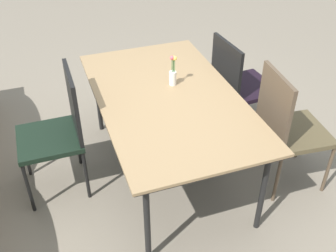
{
  "coord_description": "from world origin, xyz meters",
  "views": [
    {
      "loc": [
        -2.39,
        0.78,
        2.36
      ],
      "look_at": [
        0.03,
        -0.07,
        0.48
      ],
      "focal_mm": 43.07,
      "sensor_mm": 36.0,
      "label": 1
    }
  ],
  "objects_px": {
    "chair_near_left": "(287,124)",
    "chair_far_side": "(59,127)",
    "chair_near_right": "(238,82)",
    "flower_vase": "(173,72)",
    "dining_table": "(168,101)"
  },
  "relations": [
    {
      "from": "chair_near_left",
      "to": "dining_table",
      "type": "bearing_deg",
      "value": -110.54
    },
    {
      "from": "chair_near_left",
      "to": "chair_far_side",
      "type": "xyz_separation_m",
      "value": [
        0.52,
        1.64,
        0.01
      ]
    },
    {
      "from": "chair_near_left",
      "to": "chair_far_side",
      "type": "height_order",
      "value": "chair_far_side"
    },
    {
      "from": "dining_table",
      "to": "chair_near_right",
      "type": "xyz_separation_m",
      "value": [
        0.39,
        -0.82,
        -0.2
      ]
    },
    {
      "from": "dining_table",
      "to": "chair_near_right",
      "type": "bearing_deg",
      "value": -64.3
    },
    {
      "from": "dining_table",
      "to": "chair_far_side",
      "type": "bearing_deg",
      "value": 80.86
    },
    {
      "from": "chair_near_left",
      "to": "flower_vase",
      "type": "xyz_separation_m",
      "value": [
        0.55,
        0.72,
        0.29
      ]
    },
    {
      "from": "dining_table",
      "to": "chair_far_side",
      "type": "distance_m",
      "value": 0.84
    },
    {
      "from": "dining_table",
      "to": "flower_vase",
      "type": "height_order",
      "value": "flower_vase"
    },
    {
      "from": "chair_near_right",
      "to": "chair_near_left",
      "type": "height_order",
      "value": "chair_near_left"
    },
    {
      "from": "dining_table",
      "to": "flower_vase",
      "type": "distance_m",
      "value": 0.23
    },
    {
      "from": "chair_far_side",
      "to": "dining_table",
      "type": "bearing_deg",
      "value": -99.11
    },
    {
      "from": "chair_far_side",
      "to": "flower_vase",
      "type": "bearing_deg",
      "value": -88.56
    },
    {
      "from": "chair_near_right",
      "to": "flower_vase",
      "type": "height_order",
      "value": "flower_vase"
    },
    {
      "from": "chair_near_left",
      "to": "chair_far_side",
      "type": "bearing_deg",
      "value": -102.65
    }
  ]
}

